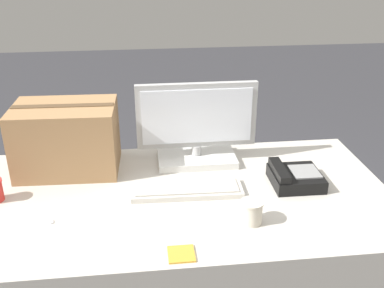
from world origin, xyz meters
The scene contains 8 objects.
office_desk centered at (0.00, 0.00, 0.37)m, with size 1.80×0.90×0.75m.
monitor centered at (0.15, 0.28, 0.90)m, with size 0.53×0.22×0.37m.
keyboard centered at (0.08, 0.01, 0.76)m, with size 0.45×0.16×0.03m.
desk_phone centered at (0.53, 0.02, 0.78)m, with size 0.20×0.20×0.08m.
paper_cup_right centered at (0.28, -0.23, 0.79)m, with size 0.08×0.08×0.09m.
spoon centered at (-0.46, -0.12, 0.75)m, with size 0.11×0.13×0.00m.
cardboard_box centered at (-0.42, 0.28, 0.89)m, with size 0.44×0.31×0.30m.
sticky_note_pad centered at (0.02, -0.38, 0.75)m, with size 0.09×0.09×0.01m.
Camera 1 is at (-0.09, -1.55, 1.68)m, focal length 42.00 mm.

